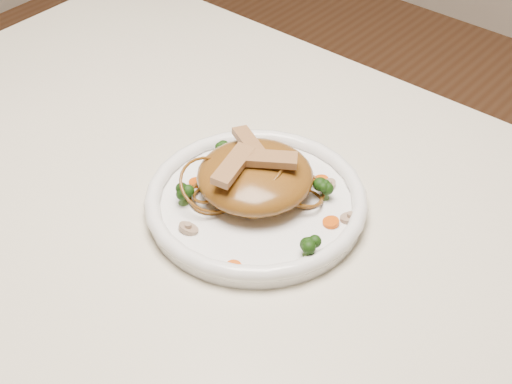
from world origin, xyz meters
The scene contains 19 objects.
table centered at (0.00, 0.00, 0.65)m, with size 1.20×0.80×0.75m.
plate centered at (0.03, 0.02, 0.76)m, with size 0.27×0.27×0.02m, color white.
noodle_mound centered at (0.02, 0.03, 0.79)m, with size 0.15×0.15×0.05m, color brown.
chicken_a centered at (0.04, 0.04, 0.82)m, with size 0.07×0.02×0.01m, color #AA8050.
chicken_b centered at (0.00, 0.05, 0.82)m, with size 0.06×0.02×0.01m, color #AA8050.
chicken_c centered at (0.01, 0.00, 0.82)m, with size 0.07×0.02×0.01m, color #AA8050.
broccoli_0 centered at (0.10, 0.08, 0.78)m, with size 0.03×0.03×0.03m, color #19390B, non-canonical shape.
broccoli_1 centered at (-0.05, 0.06, 0.78)m, with size 0.02×0.02×0.03m, color #19390B, non-canonical shape.
broccoli_2 centered at (-0.03, -0.04, 0.78)m, with size 0.03×0.03×0.03m, color #19390B, non-canonical shape.
broccoli_3 centered at (0.14, -0.01, 0.78)m, with size 0.02×0.02×0.03m, color #19390B, non-canonical shape.
carrot_0 centered at (0.07, 0.10, 0.77)m, with size 0.02×0.02×0.01m, color #DA5607.
carrot_1 centered at (-0.05, 0.00, 0.77)m, with size 0.02×0.02×0.01m, color #DA5607.
carrot_2 centered at (0.13, 0.05, 0.77)m, with size 0.02×0.02×0.01m, color #DA5607.
carrot_3 centered at (-0.01, 0.11, 0.77)m, with size 0.02×0.02×0.01m, color #DA5607.
carrot_4 centered at (0.09, -0.08, 0.77)m, with size 0.02×0.02×0.01m, color #DA5607.
mushroom_0 centered at (0.01, -0.07, 0.77)m, with size 0.03×0.03×0.01m, color tan.
mushroom_1 centered at (0.14, 0.07, 0.77)m, with size 0.03×0.03×0.01m, color tan.
mushroom_2 centered at (-0.05, 0.07, 0.77)m, with size 0.03×0.03×0.01m, color tan.
mushroom_3 centered at (0.09, 0.10, 0.77)m, with size 0.02×0.02×0.01m, color tan.
Camera 1 is at (0.48, -0.52, 1.38)m, focal length 52.83 mm.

